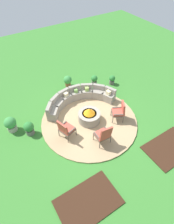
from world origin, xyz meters
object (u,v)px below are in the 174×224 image
lounge_chair_front_left (66,129)px  potted_plant_1 (11,124)px  curved_stone_bench (79,98)px  potted_plant_2 (112,80)px  lounge_chair_front_right (104,134)px  potted_plant_3 (94,80)px  fire_pit (89,116)px  potted_plant_0 (68,81)px  potted_plant_4 (29,128)px  lounge_chair_back_left (120,111)px

lounge_chair_front_left → potted_plant_1: (-1.89, 1.72, -0.20)m
curved_stone_bench → potted_plant_2: bearing=9.6°
lounge_chair_front_right → potted_plant_3: size_ratio=1.57×
potted_plant_2 → fire_pit: bearing=-146.8°
potted_plant_2 → potted_plant_0: bearing=152.0°
potted_plant_0 → potted_plant_1: 4.06m
fire_pit → lounge_chair_front_left: (-1.39, -0.28, 0.24)m
potted_plant_4 → potted_plant_3: bearing=17.7°
lounge_chair_front_left → lounge_chair_front_right: size_ratio=0.96×
curved_stone_bench → lounge_chair_front_right: (-0.43, -2.77, 0.25)m
curved_stone_bench → lounge_chair_front_left: 2.32m
fire_pit → lounge_chair_front_left: lounge_chair_front_left is taller
lounge_chair_front_left → potted_plant_4: lounge_chair_front_left is taller
lounge_chair_back_left → potted_plant_0: size_ratio=1.56×
potted_plant_1 → potted_plant_3: (5.05, 0.77, -0.02)m
potted_plant_0 → potted_plant_1: (-3.74, -1.57, 0.03)m
fire_pit → potted_plant_2: bearing=33.2°
lounge_chair_front_left → potted_plant_1: 2.57m
potted_plant_2 → potted_plant_3: size_ratio=0.83×
fire_pit → lounge_chair_front_right: bearing=-98.3°
curved_stone_bench → potted_plant_4: (-2.88, -0.57, 0.01)m
lounge_chair_front_left → potted_plant_4: (-1.27, 1.09, -0.24)m
potted_plant_0 → potted_plant_2: 2.58m
lounge_chair_back_left → potted_plant_3: (0.53, 2.89, -0.23)m
fire_pit → potted_plant_4: fire_pit is taller
lounge_chair_front_left → lounge_chair_front_right: 1.63m
fire_pit → potted_plant_1: bearing=156.3°
lounge_chair_front_right → lounge_chair_back_left: 1.62m
lounge_chair_back_left → potted_plant_4: size_ratio=1.52×
lounge_chair_front_left → potted_plant_4: bearing=-148.5°
lounge_chair_back_left → potted_plant_4: lounge_chair_back_left is taller
fire_pit → potted_plant_2: size_ratio=1.84×
potted_plant_1 → potted_plant_2: (6.02, 0.36, -0.10)m
lounge_chair_front_left → lounge_chair_front_right: bearing=28.7°
potted_plant_2 → potted_plant_4: (-5.40, -1.00, 0.06)m
potted_plant_1 → potted_plant_4: bearing=-45.9°
lounge_chair_back_left → potted_plant_2: 2.91m
lounge_chair_front_left → potted_plant_2: bearing=98.8°
potted_plant_3 → potted_plant_4: (-4.43, -1.41, -0.01)m
curved_stone_bench → lounge_chair_back_left: bearing=-63.6°
fire_pit → potted_plant_1: (-3.28, 1.44, 0.04)m
potted_plant_1 → potted_plant_0: bearing=22.8°
lounge_chair_front_left → lounge_chair_front_right: (1.18, -1.12, 0.01)m
lounge_chair_back_left → lounge_chair_front_right: bearing=146.0°
lounge_chair_back_left → potted_plant_0: 3.78m
potted_plant_3 → lounge_chair_back_left: bearing=-100.5°
lounge_chair_front_right → potted_plant_4: bearing=140.0°
lounge_chair_front_left → potted_plant_2: 4.64m
curved_stone_bench → potted_plant_1: 3.50m
lounge_chair_front_left → potted_plant_0: (1.85, 3.29, -0.23)m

